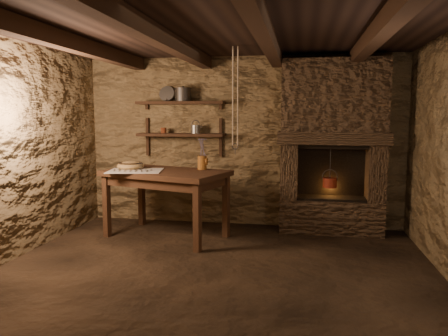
% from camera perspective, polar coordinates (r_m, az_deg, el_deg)
% --- Properties ---
extents(floor, '(4.50, 4.50, 0.00)m').
position_cam_1_polar(floor, '(4.55, -1.28, -13.37)').
color(floor, black).
rests_on(floor, ground).
extents(back_wall, '(4.50, 0.04, 2.40)m').
position_cam_1_polar(back_wall, '(6.25, 2.33, 3.45)').
color(back_wall, brown).
rests_on(back_wall, floor).
extents(front_wall, '(4.50, 0.04, 2.40)m').
position_cam_1_polar(front_wall, '(2.38, -10.96, -2.41)').
color(front_wall, brown).
rests_on(front_wall, floor).
extents(left_wall, '(0.04, 4.00, 2.40)m').
position_cam_1_polar(left_wall, '(5.22, -26.32, 2.05)').
color(left_wall, brown).
rests_on(left_wall, floor).
extents(ceiling, '(4.50, 4.00, 0.04)m').
position_cam_1_polar(ceiling, '(4.35, -1.37, 17.81)').
color(ceiling, black).
rests_on(ceiling, back_wall).
extents(beam_far_left, '(0.14, 3.95, 0.16)m').
position_cam_1_polar(beam_far_left, '(4.85, -19.65, 15.19)').
color(beam_far_left, black).
rests_on(beam_far_left, ceiling).
extents(beam_mid_left, '(0.14, 3.95, 0.16)m').
position_cam_1_polar(beam_mid_left, '(4.46, -7.94, 16.30)').
color(beam_mid_left, black).
rests_on(beam_mid_left, ceiling).
extents(beam_mid_right, '(0.14, 3.95, 0.16)m').
position_cam_1_polar(beam_mid_right, '(4.26, 5.53, 16.77)').
color(beam_mid_right, black).
rests_on(beam_mid_right, ceiling).
extents(beam_far_right, '(0.14, 3.95, 0.16)m').
position_cam_1_polar(beam_far_right, '(4.30, 19.51, 16.33)').
color(beam_far_right, black).
rests_on(beam_far_right, ceiling).
extents(shelf_lower, '(1.25, 0.30, 0.04)m').
position_cam_1_polar(shelf_lower, '(6.27, -5.62, 4.35)').
color(shelf_lower, black).
rests_on(shelf_lower, back_wall).
extents(shelf_upper, '(1.25, 0.30, 0.04)m').
position_cam_1_polar(shelf_upper, '(6.26, -5.67, 8.47)').
color(shelf_upper, black).
rests_on(shelf_upper, back_wall).
extents(hearth, '(1.43, 0.51, 2.30)m').
position_cam_1_polar(hearth, '(5.98, 13.99, 3.35)').
color(hearth, '#322319').
rests_on(hearth, floor).
extents(work_table, '(1.72, 1.29, 0.87)m').
position_cam_1_polar(work_table, '(5.71, -7.55, -4.34)').
color(work_table, black).
rests_on(work_table, floor).
extents(linen_cloth, '(0.75, 0.65, 0.01)m').
position_cam_1_polar(linen_cloth, '(5.67, -11.50, -0.34)').
color(linen_cloth, beige).
rests_on(linen_cloth, work_table).
extents(pewter_cutlery_row, '(0.59, 0.31, 0.01)m').
position_cam_1_polar(pewter_cutlery_row, '(5.65, -11.58, -0.27)').
color(pewter_cutlery_row, gray).
rests_on(pewter_cutlery_row, linen_cloth).
extents(drinking_glasses, '(0.21, 0.06, 0.09)m').
position_cam_1_polar(drinking_glasses, '(5.77, -10.84, 0.27)').
color(drinking_glasses, white).
rests_on(drinking_glasses, linen_cloth).
extents(stoneware_jug, '(0.13, 0.12, 0.41)m').
position_cam_1_polar(stoneware_jug, '(5.70, -2.85, 1.57)').
color(stoneware_jug, brown).
rests_on(stoneware_jug, work_table).
extents(wooden_bowl, '(0.47, 0.47, 0.12)m').
position_cam_1_polar(wooden_bowl, '(5.88, -12.11, 0.27)').
color(wooden_bowl, olive).
rests_on(wooden_bowl, work_table).
extents(iron_stockpot, '(0.25, 0.25, 0.17)m').
position_cam_1_polar(iron_stockpot, '(6.26, -5.37, 9.43)').
color(iron_stockpot, '#322F2C').
rests_on(iron_stockpot, shelf_upper).
extents(tin_pan, '(0.23, 0.12, 0.23)m').
position_cam_1_polar(tin_pan, '(6.43, -7.46, 9.59)').
color(tin_pan, gray).
rests_on(tin_pan, shelf_upper).
extents(small_kettle, '(0.18, 0.13, 0.18)m').
position_cam_1_polar(small_kettle, '(6.21, -3.73, 5.08)').
color(small_kettle, gray).
rests_on(small_kettle, shelf_lower).
extents(rusty_tin, '(0.09, 0.09, 0.08)m').
position_cam_1_polar(rusty_tin, '(6.34, -7.89, 4.88)').
color(rusty_tin, '#532010').
rests_on(rusty_tin, shelf_lower).
extents(red_pot, '(0.21, 0.21, 0.54)m').
position_cam_1_polar(red_pot, '(5.98, 13.65, -1.76)').
color(red_pot, maroon).
rests_on(red_pot, hearth).
extents(hanging_ropes, '(0.08, 0.08, 1.20)m').
position_cam_1_polar(hanging_ropes, '(5.30, 1.48, 9.32)').
color(hanging_ropes, beige).
rests_on(hanging_ropes, ceiling).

